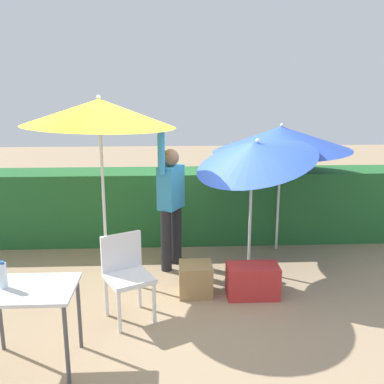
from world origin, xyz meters
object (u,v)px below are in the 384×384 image
(bottle_water, at_px, (3,275))
(crate_cardboard, at_px, (196,279))
(umbrella_rainbow, at_px, (255,152))
(person_vendor, at_px, (171,200))
(umbrella_orange, at_px, (99,113))
(folding_table, at_px, (28,298))
(cooler_box, at_px, (253,281))
(chair_plastic, at_px, (126,272))
(umbrella_yellow, at_px, (281,139))

(bottle_water, bearing_deg, crate_cardboard, 37.40)
(umbrella_rainbow, height_order, person_vendor, umbrella_rainbow)
(umbrella_orange, bearing_deg, bottle_water, -108.46)
(folding_table, xyz_separation_m, bottle_water, (-0.19, 0.01, 0.20))
(crate_cardboard, bearing_deg, cooler_box, -8.17)
(person_vendor, height_order, cooler_box, person_vendor)
(cooler_box, relative_size, folding_table, 0.75)
(chair_plastic, height_order, cooler_box, chair_plastic)
(person_vendor, height_order, bottle_water, person_vendor)
(bottle_water, bearing_deg, chair_plastic, 40.68)
(bottle_water, bearing_deg, umbrella_yellow, 42.18)
(person_vendor, bearing_deg, umbrella_yellow, 20.56)
(folding_table, bearing_deg, umbrella_yellow, 44.19)
(umbrella_rainbow, distance_m, umbrella_yellow, 0.95)
(cooler_box, bearing_deg, folding_table, -150.73)
(umbrella_yellow, bearing_deg, umbrella_rainbow, -123.36)
(chair_plastic, bearing_deg, bottle_water, -139.32)
(folding_table, height_order, bottle_water, bottle_water)
(person_vendor, xyz_separation_m, bottle_water, (-1.41, -2.11, -0.08))
(umbrella_yellow, relative_size, bottle_water, 8.20)
(umbrella_orange, height_order, chair_plastic, umbrella_orange)
(person_vendor, relative_size, folding_table, 2.35)
(umbrella_orange, relative_size, person_vendor, 1.22)
(umbrella_rainbow, relative_size, folding_table, 2.53)
(crate_cardboard, height_order, bottle_water, bottle_water)
(umbrella_rainbow, distance_m, umbrella_orange, 1.93)
(folding_table, bearing_deg, bottle_water, 177.65)
(cooler_box, bearing_deg, umbrella_yellow, 67.22)
(umbrella_rainbow, xyz_separation_m, umbrella_orange, (-1.86, -0.13, 0.50))
(chair_plastic, bearing_deg, umbrella_orange, 109.92)
(person_vendor, xyz_separation_m, cooler_box, (0.94, -0.91, -0.74))
(crate_cardboard, height_order, folding_table, folding_table)
(cooler_box, height_order, bottle_water, bottle_water)
(crate_cardboard, bearing_deg, umbrella_rainbow, 38.66)
(crate_cardboard, bearing_deg, umbrella_orange, 156.41)
(umbrella_rainbow, bearing_deg, umbrella_orange, -176.00)
(cooler_box, distance_m, folding_table, 2.51)
(folding_table, bearing_deg, crate_cardboard, 40.99)
(umbrella_yellow, height_order, cooler_box, umbrella_yellow)
(umbrella_yellow, xyz_separation_m, cooler_box, (-0.63, -1.50, -1.46))
(person_vendor, distance_m, chair_plastic, 1.45)
(cooler_box, xyz_separation_m, bottle_water, (-2.35, -1.20, 0.67))
(chair_plastic, relative_size, folding_table, 1.11)
(umbrella_orange, relative_size, chair_plastic, 2.57)
(cooler_box, bearing_deg, chair_plastic, -164.52)
(umbrella_rainbow, bearing_deg, cooler_box, -98.62)
(umbrella_orange, bearing_deg, chair_plastic, -70.08)
(umbrella_yellow, relative_size, cooler_box, 3.30)
(folding_table, bearing_deg, umbrella_orange, 77.41)
(folding_table, bearing_deg, umbrella_rainbow, 40.22)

